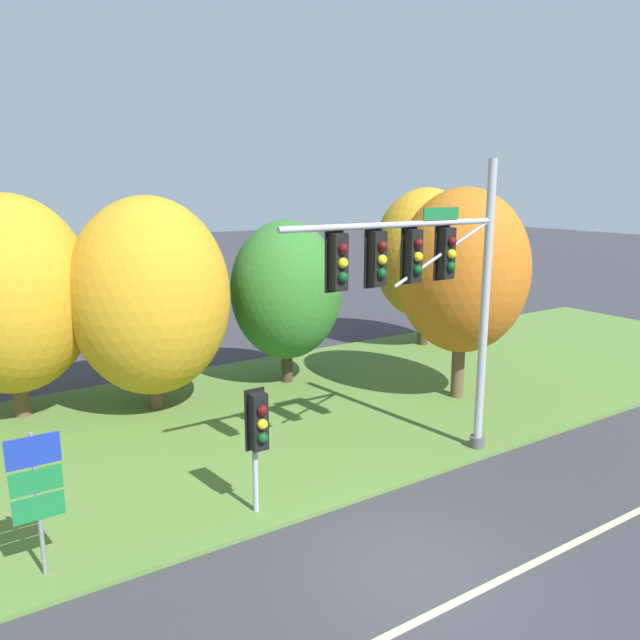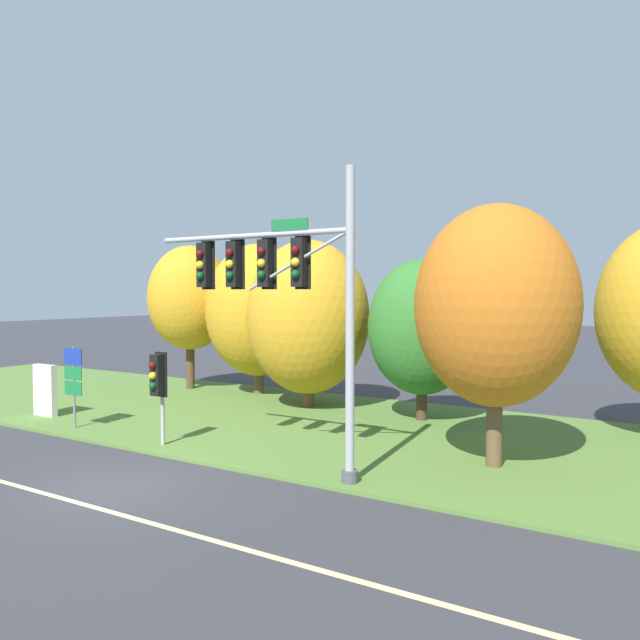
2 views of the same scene
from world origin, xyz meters
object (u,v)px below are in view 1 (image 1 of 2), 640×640
(tree_left_of_mast, at_px, (10,295))
(route_sign_post, at_px, (37,486))
(traffic_signal_mast, at_px, (429,279))
(tree_mid_verge, at_px, (286,290))
(tree_right_far, at_px, (426,254))
(pedestrian_signal_near_kerb, at_px, (258,428))
(tree_behind_signpost, at_px, (150,297))
(tree_tall_centre, at_px, (463,271))

(tree_left_of_mast, bearing_deg, route_sign_post, -95.81)
(traffic_signal_mast, xyz_separation_m, route_sign_post, (-8.81, 0.34, -3.01))
(tree_mid_verge, relative_size, tree_right_far, 0.84)
(pedestrian_signal_near_kerb, height_order, tree_left_of_mast, tree_left_of_mast)
(pedestrian_signal_near_kerb, distance_m, tree_right_far, 15.85)
(tree_behind_signpost, relative_size, tree_right_far, 0.97)
(tree_behind_signpost, distance_m, tree_right_far, 12.63)
(tree_behind_signpost, distance_m, tree_tall_centre, 9.85)
(traffic_signal_mast, height_order, tree_tall_centre, traffic_signal_mast)
(pedestrian_signal_near_kerb, xyz_separation_m, tree_right_far, (12.89, 9.00, 2.00))
(tree_mid_verge, bearing_deg, traffic_signal_mast, -94.43)
(traffic_signal_mast, bearing_deg, tree_right_far, 47.55)
(pedestrian_signal_near_kerb, relative_size, tree_tall_centre, 0.41)
(tree_mid_verge, distance_m, tree_tall_centre, 6.05)
(tree_left_of_mast, bearing_deg, tree_mid_verge, -10.26)
(traffic_signal_mast, bearing_deg, tree_mid_verge, 85.57)
(traffic_signal_mast, xyz_separation_m, tree_left_of_mast, (-7.90, 9.32, -1.01))
(traffic_signal_mast, xyz_separation_m, tree_tall_centre, (4.52, 3.26, -0.54))
(tree_left_of_mast, height_order, tree_behind_signpost, tree_left_of_mast)
(route_sign_post, bearing_deg, tree_right_far, 27.07)
(pedestrian_signal_near_kerb, distance_m, tree_left_of_mast, 9.97)
(traffic_signal_mast, bearing_deg, route_sign_post, 177.79)
(tree_tall_centre, relative_size, tree_right_far, 1.01)
(tree_tall_centre, bearing_deg, tree_left_of_mast, 154.02)
(pedestrian_signal_near_kerb, height_order, tree_tall_centre, tree_tall_centre)
(route_sign_post, xyz_separation_m, tree_behind_signpost, (4.59, 7.41, 1.83))
(route_sign_post, distance_m, tree_left_of_mast, 9.25)
(traffic_signal_mast, relative_size, pedestrian_signal_near_kerb, 2.71)
(traffic_signal_mast, height_order, route_sign_post, traffic_signal_mast)
(pedestrian_signal_near_kerb, height_order, tree_right_far, tree_right_far)
(route_sign_post, distance_m, tree_mid_verge, 12.10)
(route_sign_post, relative_size, tree_tall_centre, 0.40)
(route_sign_post, bearing_deg, tree_mid_verge, 38.31)
(route_sign_post, height_order, tree_mid_verge, tree_mid_verge)
(route_sign_post, height_order, tree_tall_centre, tree_tall_centre)
(tree_left_of_mast, distance_m, tree_behind_signpost, 4.00)
(pedestrian_signal_near_kerb, relative_size, tree_left_of_mast, 0.42)
(tree_left_of_mast, bearing_deg, tree_tall_centre, -25.98)
(pedestrian_signal_near_kerb, distance_m, tree_mid_verge, 9.35)
(pedestrian_signal_near_kerb, xyz_separation_m, tree_mid_verge, (5.16, 7.68, 1.33))
(tree_tall_centre, bearing_deg, tree_behind_signpost, 152.85)
(tree_tall_centre, height_order, tree_right_far, tree_tall_centre)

